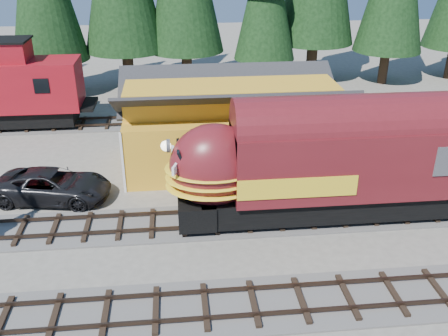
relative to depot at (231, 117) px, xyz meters
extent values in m
plane|color=#6B665B|center=(0.00, -10.50, -2.96)|extent=(120.00, 120.00, 0.00)
cube|color=#4C4947|center=(10.00, -6.50, -2.92)|extent=(68.00, 3.20, 0.08)
cube|color=#38281E|center=(10.00, -5.78, -2.71)|extent=(68.00, 0.08, 0.16)
cube|color=#4C4947|center=(-10.00, 7.50, -2.92)|extent=(32.00, 3.20, 0.08)
cube|color=#38281E|center=(-10.00, 6.78, -2.71)|extent=(32.00, 0.08, 0.16)
cube|color=#38281E|center=(-10.00, 8.22, -2.71)|extent=(32.00, 0.08, 0.16)
cube|color=gold|center=(0.00, 0.00, -1.26)|extent=(12.00, 6.00, 3.40)
cube|color=gold|center=(0.00, 0.00, 1.16)|extent=(11.88, 3.30, 1.44)
cube|color=white|center=(-6.04, -1.00, -0.76)|extent=(0.06, 2.40, 0.60)
cube|color=black|center=(5.37, -6.50, -2.05)|extent=(15.17, 2.71, 1.17)
cube|color=maroon|center=(6.23, -6.50, 0.13)|extent=(13.84, 3.19, 3.19)
ellipsoid|color=maroon|center=(-1.54, -6.50, 0.03)|extent=(4.04, 3.13, 3.94)
sphere|color=white|center=(-3.65, -6.50, 1.09)|extent=(0.47, 0.47, 0.47)
cube|color=black|center=(-15.10, 7.50, -2.08)|extent=(9.89, 2.55, 1.10)
cube|color=maroon|center=(-14.00, 7.50, 2.42)|extent=(2.64, 2.42, 1.32)
imported|color=black|center=(-9.57, -3.44, -2.15)|extent=(6.20, 3.63, 1.62)
camera|label=1|loc=(-3.17, -26.79, 9.68)|focal=40.00mm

